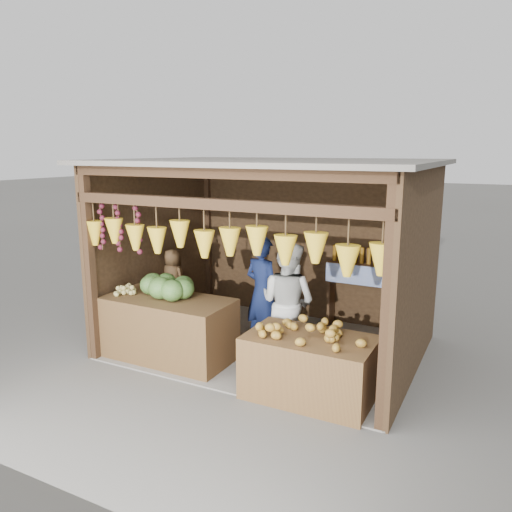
{
  "coord_description": "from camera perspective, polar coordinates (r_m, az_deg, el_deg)",
  "views": [
    {
      "loc": [
        2.91,
        -6.11,
        2.78
      ],
      "look_at": [
        -0.17,
        -0.1,
        1.35
      ],
      "focal_mm": 35.0,
      "sensor_mm": 36.0,
      "label": 1
    }
  ],
  "objects": [
    {
      "name": "stall_structure",
      "position": [
        6.83,
        1.26,
        2.6
      ],
      "size": [
        4.3,
        3.3,
        2.66
      ],
      "color": "slate",
      "rests_on": "ground"
    },
    {
      "name": "man_standing",
      "position": [
        7.01,
        0.74,
        -4.28
      ],
      "size": [
        0.69,
        0.56,
        1.63
      ],
      "primitive_type": "imported",
      "rotation": [
        0.0,
        0.0,
        2.83
      ],
      "color": "#121C44",
      "rests_on": "ground"
    },
    {
      "name": "mango_pile",
      "position": [
        5.62,
        6.15,
        -8.32
      ],
      "size": [
        1.4,
        0.64,
        0.22
      ],
      "primitive_type": null,
      "color": "#AA4616",
      "rests_on": "counter_right"
    },
    {
      "name": "ground",
      "position": [
        7.31,
        1.59,
        -10.36
      ],
      "size": [
        80.0,
        80.0,
        0.0
      ],
      "primitive_type": "plane",
      "color": "#514F49",
      "rests_on": "ground"
    },
    {
      "name": "woman_standing",
      "position": [
        6.6,
        3.64,
        -5.33
      ],
      "size": [
        0.89,
        0.74,
        1.64
      ],
      "primitive_type": "imported",
      "rotation": [
        0.0,
        0.0,
        2.97
      ],
      "color": "silver",
      "rests_on": "ground"
    },
    {
      "name": "back_shelf",
      "position": [
        7.86,
        12.65,
        -2.35
      ],
      "size": [
        1.25,
        0.32,
        1.32
      ],
      "color": "#382314",
      "rests_on": "ground"
    },
    {
      "name": "vendor_seated",
      "position": [
        8.07,
        -9.49,
        -2.66
      ],
      "size": [
        0.53,
        0.4,
        0.98
      ],
      "primitive_type": "imported",
      "rotation": [
        0.0,
        0.0,
        2.95
      ],
      "color": "brown",
      "rests_on": "stool"
    },
    {
      "name": "tanfruit_pile",
      "position": [
        7.05,
        -14.59,
        -3.75
      ],
      "size": [
        0.34,
        0.4,
        0.13
      ],
      "primitive_type": null,
      "color": "tan",
      "rests_on": "counter_left"
    },
    {
      "name": "counter_right",
      "position": [
        5.84,
        6.14,
        -12.52
      ],
      "size": [
        1.44,
        0.85,
        0.73
      ],
      "primitive_type": "cube",
      "color": "#51311B",
      "rests_on": "ground"
    },
    {
      "name": "melon_pile",
      "position": [
        6.81,
        -10.03,
        -3.27
      ],
      "size": [
        1.0,
        0.5,
        0.32
      ],
      "primitive_type": null,
      "color": "#134913",
      "rests_on": "counter_left"
    },
    {
      "name": "stool",
      "position": [
        8.25,
        -9.33,
        -6.87
      ],
      "size": [
        0.29,
        0.29,
        0.27
      ],
      "primitive_type": "cube",
      "color": "black",
      "rests_on": "ground"
    },
    {
      "name": "counter_left",
      "position": [
        6.89,
        -9.93,
        -8.19
      ],
      "size": [
        1.74,
        0.85,
        0.85
      ],
      "primitive_type": "cube",
      "color": "#4B3019",
      "rests_on": "ground"
    }
  ]
}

